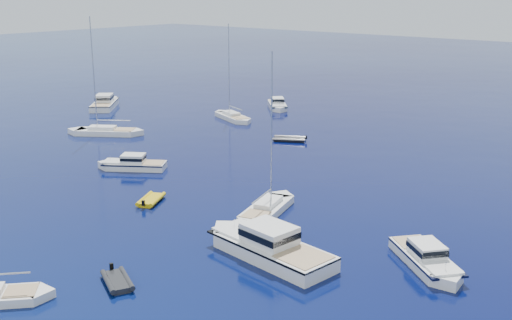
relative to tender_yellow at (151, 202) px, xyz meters
The scene contains 12 objects.
ground 15.35m from the tender_yellow, 71.50° to the right, with size 400.00×400.00×0.00m, color #081C50.
motor_cruiser_left 10.95m from the tender_yellow, 148.96° to the left, with size 2.35×7.70×2.02m, color silver, non-canonical shape.
motor_cruiser_centre 15.16m from the tender_yellow, ahead, with size 3.56×11.63×3.05m, color silver, non-canonical shape.
motor_cruiser_far_r 24.66m from the tender_yellow, ahead, with size 2.50×8.18×2.15m, color white, non-canonical shape.
motor_cruiser_far_l 46.58m from the tender_yellow, 147.61° to the left, with size 3.13×10.21×2.68m, color white, non-canonical shape.
motor_cruiser_horizon 45.41m from the tender_yellow, 113.48° to the left, with size 2.49×8.13×2.13m, color white, non-canonical shape.
sailboat_mid_r 10.52m from the tender_yellow, 24.89° to the left, with size 2.47×9.49×13.95m, color white, non-canonical shape.
sailboat_mid_l 27.77m from the tender_yellow, 150.79° to the left, with size 2.72×10.48×15.41m, color white, non-canonical shape.
sailboat_far_l 35.82m from the tender_yellow, 120.12° to the left, with size 2.45×9.44×13.87m, color silver, non-canonical shape.
tender_yellow is the anchor object (origin of this frame).
tender_grey_near 15.68m from the tender_yellow, 48.91° to the right, with size 1.87×3.34×0.95m, color black, non-canonical shape.
tender_grey_far 26.21m from the tender_yellow, 98.91° to the left, with size 2.23×4.15×0.95m, color black, non-canonical shape.
Camera 1 is at (35.33, -19.46, 18.43)m, focal length 43.68 mm.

